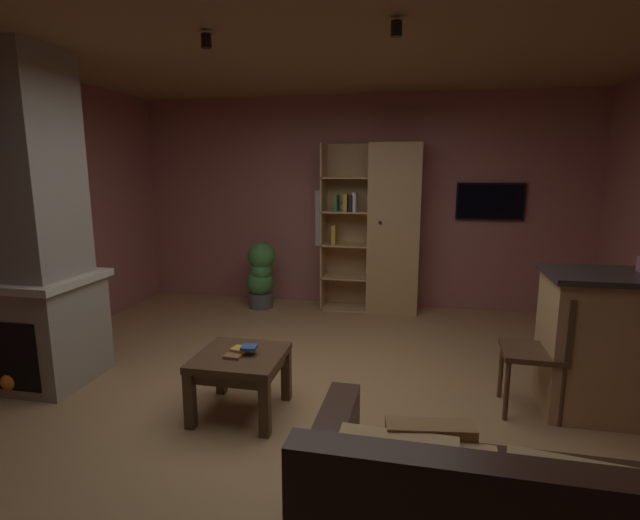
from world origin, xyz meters
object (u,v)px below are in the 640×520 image
Objects in this scene: table_book_2 at (249,347)px; dining_chair at (545,344)px; table_book_0 at (233,356)px; table_book_1 at (240,349)px; bookshelf_cabinet at (387,229)px; coffee_table at (240,366)px; stone_fireplace at (29,239)px; potted_floor_plant at (261,274)px; wall_mounted_tv at (490,201)px.

table_book_2 is 2.14m from dining_chair.
table_book_0 is at bearing -166.52° from dining_chair.
table_book_1 reaches higher than table_book_0.
bookshelf_cabinet reaches higher than coffee_table.
table_book_1 is at bearing -5.77° from stone_fireplace.
bookshelf_cabinet is 17.75× the size of table_book_1.
bookshelf_cabinet reaches higher than potted_floor_plant.
potted_floor_plant is at bearing 106.60° from table_book_2.
bookshelf_cabinet reaches higher than wall_mounted_tv.
wall_mounted_tv reaches higher than table_book_1.
wall_mounted_tv is at bearing 8.20° from potted_floor_plant.
coffee_table is at bearing -168.34° from dining_chair.
coffee_table is 0.12m from table_book_1.
dining_chair reaches higher than table_book_1.
coffee_table is 0.13m from table_book_0.
bookshelf_cabinet is at bearing 73.06° from table_book_1.
bookshelf_cabinet is at bearing 73.18° from table_book_0.
stone_fireplace reaches higher than dining_chair.
table_book_2 is at bearing 42.31° from table_book_0.
stone_fireplace is 22.38× the size of table_book_0.
bookshelf_cabinet is 1.29m from wall_mounted_tv.
table_book_2 is 0.12× the size of dining_chair.
bookshelf_cabinet is at bearing -170.20° from wall_mounted_tv.
table_book_2 is (0.07, -0.01, 0.02)m from table_book_1.
wall_mounted_tv is at bearing 56.57° from table_book_2.
stone_fireplace is at bearing -114.90° from potted_floor_plant.
dining_chair reaches higher than coffee_table.
potted_floor_plant is (-2.88, 2.20, -0.09)m from dining_chair.
potted_floor_plant is at bearing 65.10° from stone_fireplace.
coffee_table is at bearing -74.82° from potted_floor_plant.
stone_fireplace is 3.79m from bookshelf_cabinet.
stone_fireplace is 4.32× the size of coffee_table.
stone_fireplace is 24.69× the size of table_book_2.
stone_fireplace is 22.95× the size of table_book_1.
wall_mounted_tv is at bearing 56.10° from table_book_0.
table_book_1 is 0.13× the size of dining_chair.
coffee_table is 0.78× the size of wall_mounted_tv.
wall_mounted_tv is (2.80, 0.40, 0.94)m from potted_floor_plant.
dining_chair is (1.30, -2.40, -0.50)m from bookshelf_cabinet.
table_book_0 is 1.03× the size of table_book_1.
wall_mounted_tv is at bearing 35.92° from stone_fireplace.
coffee_table is (-0.86, -2.84, -0.67)m from bookshelf_cabinet.
table_book_1 is (-0.86, -2.83, -0.54)m from bookshelf_cabinet.
table_book_1 is at bearing -124.42° from wall_mounted_tv.
table_book_2 is 3.75m from wall_mounted_tv.
table_book_1 is at bearing -74.78° from potted_floor_plant.
coffee_table is at bearing -124.27° from wall_mounted_tv.
dining_chair is at bearing 11.87° from table_book_2.
wall_mounted_tv reaches higher than potted_floor_plant.
dining_chair reaches higher than potted_floor_plant.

